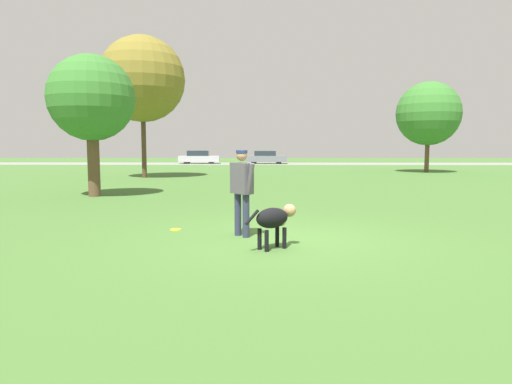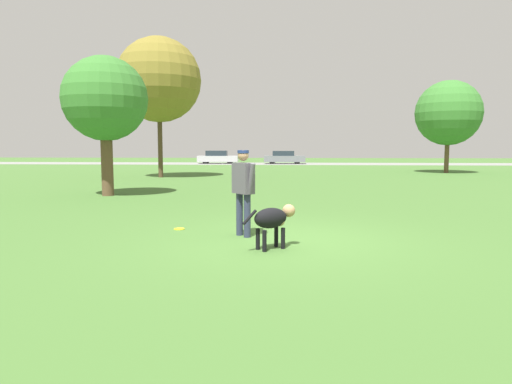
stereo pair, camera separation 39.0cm
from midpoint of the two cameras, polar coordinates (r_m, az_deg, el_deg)
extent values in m
plane|color=#426B2D|center=(8.38, 4.91, -6.01)|extent=(120.00, 120.00, 0.00)
cube|color=gray|center=(45.08, 3.94, 3.55)|extent=(120.00, 6.00, 0.01)
cylinder|color=#2D334C|center=(8.53, 0.20, -2.99)|extent=(0.18, 0.18, 0.82)
cylinder|color=#2D334C|center=(8.73, -0.79, -2.79)|extent=(0.18, 0.18, 0.82)
cube|color=#514C56|center=(8.56, -0.30, 1.73)|extent=(0.46, 0.49, 0.58)
cylinder|color=#514C56|center=(8.35, 0.73, 1.64)|extent=(0.20, 0.22, 0.58)
cylinder|color=#514C56|center=(8.77, -1.28, 1.83)|extent=(0.20, 0.22, 0.58)
sphere|color=#A87A5B|center=(8.54, -0.30, 4.58)|extent=(0.29, 0.29, 0.20)
cylinder|color=navy|center=(8.54, -0.30, 5.06)|extent=(0.30, 0.30, 0.06)
ellipsoid|color=black|center=(7.54, 3.31, -3.28)|extent=(0.69, 0.65, 0.34)
ellipsoid|color=tan|center=(7.66, 4.31, -3.60)|extent=(0.29, 0.30, 0.19)
sphere|color=tan|center=(7.77, 5.55, -2.34)|extent=(0.31, 0.31, 0.22)
cylinder|color=black|center=(7.79, 3.98, -5.58)|extent=(0.10, 0.10, 0.35)
cylinder|color=black|center=(7.65, 4.86, -5.79)|extent=(0.10, 0.10, 0.35)
cylinder|color=black|center=(7.56, 1.72, -5.91)|extent=(0.10, 0.10, 0.35)
cylinder|color=black|center=(7.42, 2.58, -6.14)|extent=(0.10, 0.10, 0.35)
cylinder|color=black|center=(7.29, 0.73, -3.18)|extent=(0.24, 0.21, 0.24)
cylinder|color=yellow|center=(9.51, -8.41, -4.58)|extent=(0.22, 0.22, 0.02)
torus|color=yellow|center=(9.51, -8.41, -4.58)|extent=(0.22, 0.22, 0.02)
cylinder|color=#4C3826|center=(25.69, -11.46, 5.80)|extent=(0.25, 0.25, 3.58)
sphere|color=olive|center=(25.94, -11.62, 13.57)|extent=(4.58, 4.58, 4.58)
cylinder|color=brown|center=(31.97, 23.07, 4.26)|extent=(0.28, 0.28, 2.28)
sphere|color=#38752D|center=(32.04, 23.26, 9.07)|extent=(4.13, 4.13, 4.13)
cylinder|color=brown|center=(16.52, -17.47, 3.44)|extent=(0.40, 0.40, 2.24)
sphere|color=#38752D|center=(16.59, -17.71, 11.06)|extent=(2.88, 2.88, 2.88)
cube|color=#B7B7BC|center=(45.63, -4.53, 4.17)|extent=(4.07, 1.93, 0.58)
cube|color=#232D38|center=(45.63, -4.68, 4.86)|extent=(2.14, 1.59, 0.52)
cylinder|color=black|center=(46.29, -2.96, 3.95)|extent=(0.57, 0.23, 0.56)
cylinder|color=black|center=(44.79, -3.09, 3.89)|extent=(0.57, 0.23, 0.56)
cylinder|color=black|center=(46.51, -5.91, 3.93)|extent=(0.57, 0.23, 0.56)
cylinder|color=black|center=(45.02, -6.14, 3.87)|extent=(0.57, 0.23, 0.56)
cube|color=slate|center=(44.94, 3.86, 4.17)|extent=(4.03, 1.81, 0.59)
cube|color=#232D38|center=(44.93, 3.71, 4.85)|extent=(2.11, 1.53, 0.47)
cylinder|color=black|center=(45.70, 5.38, 3.93)|extent=(0.60, 0.21, 0.60)
cylinder|color=black|center=(44.19, 5.41, 3.87)|extent=(0.60, 0.21, 0.60)
cylinder|color=black|center=(45.73, 2.36, 3.95)|extent=(0.60, 0.21, 0.60)
cylinder|color=black|center=(44.22, 2.28, 3.89)|extent=(0.60, 0.21, 0.60)
camera|label=1|loc=(0.20, -88.61, 0.14)|focal=32.00mm
camera|label=2|loc=(0.20, 91.39, -0.14)|focal=32.00mm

